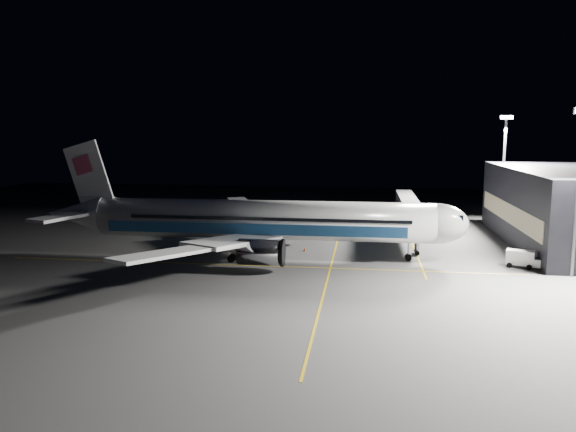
% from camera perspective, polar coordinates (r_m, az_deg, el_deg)
% --- Properties ---
extents(ground, '(200.00, 200.00, 0.00)m').
position_cam_1_polar(ground, '(81.32, -2.48, -4.07)').
color(ground, '#4C4C4F').
rests_on(ground, ground).
extents(guide_line_main, '(0.25, 80.00, 0.01)m').
position_cam_1_polar(guide_line_main, '(80.16, 4.59, -4.27)').
color(guide_line_main, gold).
rests_on(guide_line_main, ground).
extents(guide_line_cross, '(70.00, 0.25, 0.01)m').
position_cam_1_polar(guide_line_cross, '(75.59, -3.30, -5.06)').
color(guide_line_cross, gold).
rests_on(guide_line_cross, ground).
extents(guide_line_side, '(0.25, 40.00, 0.01)m').
position_cam_1_polar(guide_line_side, '(90.14, 12.61, -2.99)').
color(guide_line_side, gold).
rests_on(guide_line_side, ground).
extents(airliner, '(61.48, 54.22, 16.64)m').
position_cam_1_polar(airliner, '(80.53, -3.26, -0.46)').
color(airliner, silver).
rests_on(airliner, ground).
extents(terminal, '(18.12, 40.00, 12.00)m').
position_cam_1_polar(terminal, '(98.01, 26.65, 0.77)').
color(terminal, black).
rests_on(terminal, ground).
extents(jet_bridge, '(3.60, 34.40, 6.30)m').
position_cam_1_polar(jet_bridge, '(97.28, 12.32, 0.61)').
color(jet_bridge, '#B2B2B7').
rests_on(jet_bridge, ground).
extents(floodlight_mast_north, '(2.40, 0.68, 20.70)m').
position_cam_1_polar(floodlight_mast_north, '(113.05, 21.09, 5.31)').
color(floodlight_mast_north, '#59595E').
rests_on(floodlight_mast_north, ground).
extents(service_truck, '(4.80, 3.14, 2.29)m').
position_cam_1_polar(service_truck, '(80.45, 22.82, -4.01)').
color(service_truck, white).
rests_on(service_truck, ground).
extents(baggage_tug, '(2.61, 2.39, 1.54)m').
position_cam_1_polar(baggage_tug, '(89.26, -2.95, -2.45)').
color(baggage_tug, black).
rests_on(baggage_tug, ground).
extents(safety_cone_a, '(0.38, 0.38, 0.58)m').
position_cam_1_polar(safety_cone_a, '(84.35, 1.69, -3.39)').
color(safety_cone_a, '#E54909').
rests_on(safety_cone_a, ground).
extents(safety_cone_b, '(0.40, 0.40, 0.60)m').
position_cam_1_polar(safety_cone_b, '(86.74, -0.72, -3.04)').
color(safety_cone_b, '#E54909').
rests_on(safety_cone_b, ground).
extents(safety_cone_c, '(0.40, 0.40, 0.60)m').
position_cam_1_polar(safety_cone_c, '(96.31, -5.67, -1.89)').
color(safety_cone_c, '#E54909').
rests_on(safety_cone_c, ground).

